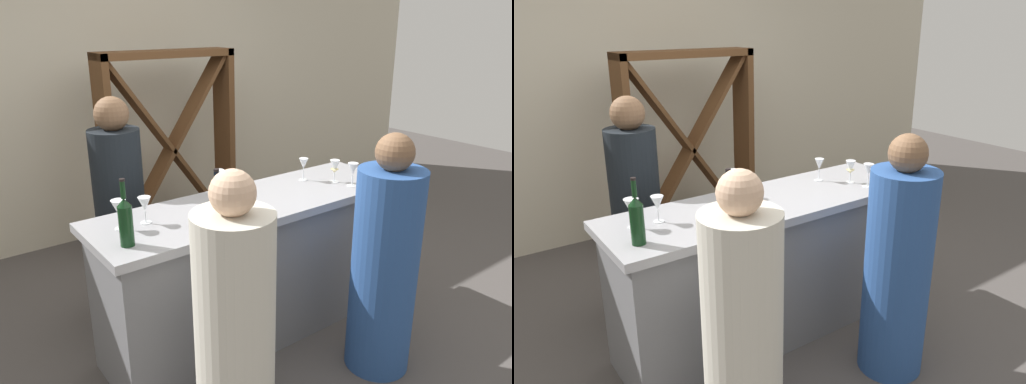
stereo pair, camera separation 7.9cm
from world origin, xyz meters
TOP-DOWN VIEW (x-y plane):
  - ground_plane at (0.00, 0.00)m, footprint 12.00×12.00m
  - back_wall at (0.00, 2.20)m, footprint 8.00×0.10m
  - bar_counter at (0.00, 0.00)m, footprint 2.06×0.63m
  - wine_rack at (0.29, 1.65)m, footprint 1.23×0.28m
  - wine_bottle_leftmost_dark_green at (-0.89, -0.14)m, footprint 0.07×0.07m
  - wine_bottle_second_left_near_black at (-0.41, -0.21)m, footprint 0.08×0.08m
  - wine_bottle_center_dark_green at (0.94, -0.19)m, footprint 0.07×0.07m
  - wine_glass_near_left at (0.67, -0.17)m, footprint 0.07×0.07m
  - wine_glass_near_center at (0.64, -0.04)m, footprint 0.07×0.07m
  - wine_glass_near_right at (-0.70, 0.07)m, footprint 0.07×0.07m
  - wine_glass_far_left at (-0.84, 0.07)m, footprint 0.08×0.08m
  - wine_glass_far_center at (0.49, 0.12)m, footprint 0.06×0.06m
  - wine_glass_far_right at (-0.14, 0.19)m, footprint 0.06×0.06m
  - person_left_guest at (0.37, -0.71)m, footprint 0.47×0.47m
  - person_center_guest at (-0.67, -0.73)m, footprint 0.42×0.42m
  - person_server_behind at (-0.59, 0.71)m, footprint 0.42×0.42m

SIDE VIEW (x-z plane):
  - ground_plane at x=0.00m, z-range 0.00..0.00m
  - bar_counter at x=0.00m, z-range 0.00..0.93m
  - person_center_guest at x=-0.67m, z-range -0.06..1.35m
  - person_left_guest at x=0.37m, z-range -0.06..1.35m
  - person_server_behind at x=-0.59m, z-range -0.05..1.47m
  - wine_rack at x=0.29m, z-range 0.00..1.72m
  - wine_glass_near_center at x=0.64m, z-range 0.95..1.10m
  - wine_glass_near_right at x=-0.70m, z-range 0.96..1.10m
  - wine_glass_near_left at x=0.67m, z-range 0.96..1.11m
  - wine_bottle_center_dark_green at x=0.94m, z-range 0.89..1.18m
  - wine_glass_far_center at x=0.49m, z-range 0.96..1.11m
  - wine_glass_far_left at x=-0.84m, z-range 0.96..1.12m
  - wine_glass_far_right at x=-0.14m, z-range 0.96..1.13m
  - wine_bottle_second_left_near_black at x=-0.41m, z-range 0.89..1.21m
  - wine_bottle_leftmost_dark_green at x=-0.89m, z-range 0.88..1.23m
  - back_wall at x=0.00m, z-range 0.00..2.80m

